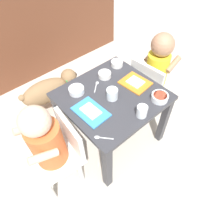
% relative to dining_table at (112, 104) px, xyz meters
% --- Properties ---
extents(ground_plane, '(7.00, 7.00, 0.00)m').
position_rel_dining_table_xyz_m(ground_plane, '(0.00, 0.00, -0.38)').
color(ground_plane, beige).
extents(kitchen_cabinet_back, '(1.88, 0.37, 1.05)m').
position_rel_dining_table_xyz_m(kitchen_cabinet_back, '(0.00, 1.20, 0.15)').
color(kitchen_cabinet_back, brown).
rests_on(kitchen_cabinet_back, ground).
extents(dining_table, '(0.58, 0.55, 0.46)m').
position_rel_dining_table_xyz_m(dining_table, '(0.00, 0.00, 0.00)').
color(dining_table, '#333338').
rests_on(dining_table, ground).
extents(seated_child_left, '(0.31, 0.31, 0.69)m').
position_rel_dining_table_xyz_m(seated_child_left, '(-0.45, -0.01, 0.05)').
color(seated_child_left, silver).
rests_on(seated_child_left, ground).
extents(seated_child_right, '(0.30, 0.30, 0.67)m').
position_rel_dining_table_xyz_m(seated_child_right, '(0.45, 0.02, 0.05)').
color(seated_child_right, silver).
rests_on(seated_child_right, ground).
extents(dog, '(0.49, 0.20, 0.32)m').
position_rel_dining_table_xyz_m(dog, '(-0.16, 0.56, -0.17)').
color(dog, olive).
rests_on(dog, ground).
extents(food_tray_left, '(0.14, 0.21, 0.02)m').
position_rel_dining_table_xyz_m(food_tray_left, '(-0.18, -0.02, 0.09)').
color(food_tray_left, '#388CD8').
rests_on(food_tray_left, dining_table).
extents(food_tray_right, '(0.16, 0.19, 0.02)m').
position_rel_dining_table_xyz_m(food_tray_right, '(0.18, -0.02, 0.09)').
color(food_tray_right, orange).
rests_on(food_tray_right, dining_table).
extents(water_cup_left, '(0.06, 0.06, 0.07)m').
position_rel_dining_table_xyz_m(water_cup_left, '(0.01, -0.23, 0.11)').
color(water_cup_left, white).
rests_on(water_cup_left, dining_table).
extents(water_cup_right, '(0.07, 0.07, 0.07)m').
position_rel_dining_table_xyz_m(water_cup_right, '(-0.02, -0.02, 0.11)').
color(water_cup_right, white).
rests_on(water_cup_right, dining_table).
extents(veggie_bowl_far, '(0.08, 0.08, 0.04)m').
position_rel_dining_table_xyz_m(veggie_bowl_far, '(0.22, 0.19, 0.10)').
color(veggie_bowl_far, white).
rests_on(veggie_bowl_far, dining_table).
extents(cereal_bowl_right_side, '(0.09, 0.09, 0.04)m').
position_rel_dining_table_xyz_m(cereal_bowl_right_side, '(-0.14, 0.16, 0.10)').
color(cereal_bowl_right_side, white).
rests_on(cereal_bowl_right_side, dining_table).
extents(cereal_bowl_left_side, '(0.08, 0.08, 0.03)m').
position_rel_dining_table_xyz_m(cereal_bowl_left_side, '(0.08, 0.16, 0.10)').
color(cereal_bowl_left_side, white).
rests_on(cereal_bowl_left_side, dining_table).
extents(veggie_bowl_near, '(0.10, 0.10, 0.04)m').
position_rel_dining_table_xyz_m(veggie_bowl_near, '(0.18, -0.21, 0.10)').
color(veggie_bowl_near, white).
rests_on(veggie_bowl_near, dining_table).
extents(spoon_by_left_tray, '(0.08, 0.08, 0.01)m').
position_rel_dining_table_xyz_m(spoon_by_left_tray, '(-0.02, 0.12, 0.08)').
color(spoon_by_left_tray, silver).
rests_on(spoon_by_left_tray, dining_table).
extents(spoon_by_right_tray, '(0.07, 0.08, 0.01)m').
position_rel_dining_table_xyz_m(spoon_by_right_tray, '(-0.24, -0.19, 0.08)').
color(spoon_by_right_tray, silver).
rests_on(spoon_by_right_tray, dining_table).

